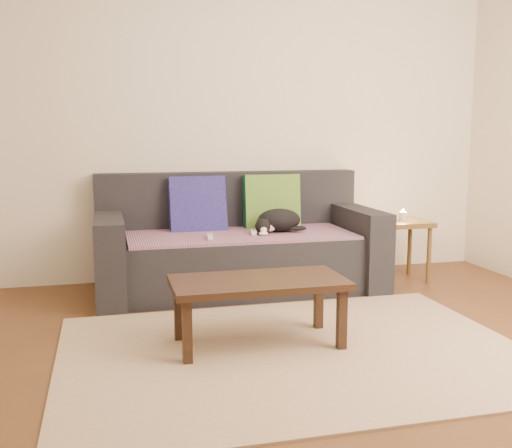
% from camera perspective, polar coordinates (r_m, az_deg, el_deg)
% --- Properties ---
extents(ground, '(4.50, 4.50, 0.00)m').
position_cam_1_polar(ground, '(3.19, 4.56, -13.08)').
color(ground, brown).
rests_on(ground, ground).
extents(back_wall, '(4.50, 0.04, 2.60)m').
position_cam_1_polar(back_wall, '(4.90, -2.92, 10.08)').
color(back_wall, beige).
rests_on(back_wall, ground).
extents(sofa, '(2.10, 0.94, 0.87)m').
position_cam_1_polar(sofa, '(4.56, -1.76, -2.33)').
color(sofa, '#232328').
rests_on(sofa, ground).
extents(throw_blanket, '(1.66, 0.74, 0.02)m').
position_cam_1_polar(throw_blanket, '(4.45, -1.51, -1.02)').
color(throw_blanket, '#4E2D55').
rests_on(throw_blanket, sofa).
extents(cushion_navy, '(0.43, 0.21, 0.45)m').
position_cam_1_polar(cushion_navy, '(4.63, -5.58, 1.81)').
color(cushion_navy, '#14124F').
rests_on(cushion_navy, throw_blanket).
extents(cushion_green, '(0.45, 0.16, 0.45)m').
position_cam_1_polar(cushion_green, '(4.75, 1.49, 2.03)').
color(cushion_green, '#0B4A2E').
rests_on(cushion_green, throw_blanket).
extents(cat, '(0.40, 0.30, 0.17)m').
position_cam_1_polar(cat, '(4.51, 2.09, 0.31)').
color(cat, black).
rests_on(cat, throw_blanket).
extents(wii_remote_a, '(0.06, 0.15, 0.03)m').
position_cam_1_polar(wii_remote_a, '(4.24, -4.40, -1.20)').
color(wii_remote_a, white).
rests_on(wii_remote_a, throw_blanket).
extents(wii_remote_b, '(0.06, 0.15, 0.03)m').
position_cam_1_polar(wii_remote_b, '(4.41, -0.24, -0.78)').
color(wii_remote_b, white).
rests_on(wii_remote_b, throw_blanket).
extents(side_table, '(0.39, 0.39, 0.49)m').
position_cam_1_polar(side_table, '(4.94, 13.77, -0.66)').
color(side_table, brown).
rests_on(side_table, ground).
extents(candle, '(0.06, 0.06, 0.09)m').
position_cam_1_polar(candle, '(4.92, 13.82, 0.75)').
color(candle, beige).
rests_on(candle, side_table).
extents(rug, '(2.50, 1.80, 0.01)m').
position_cam_1_polar(rug, '(3.32, 3.71, -12.06)').
color(rug, tan).
rests_on(rug, ground).
extents(coffee_table, '(0.96, 0.48, 0.38)m').
position_cam_1_polar(coffee_table, '(3.32, 0.22, -6.07)').
color(coffee_table, black).
rests_on(coffee_table, rug).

